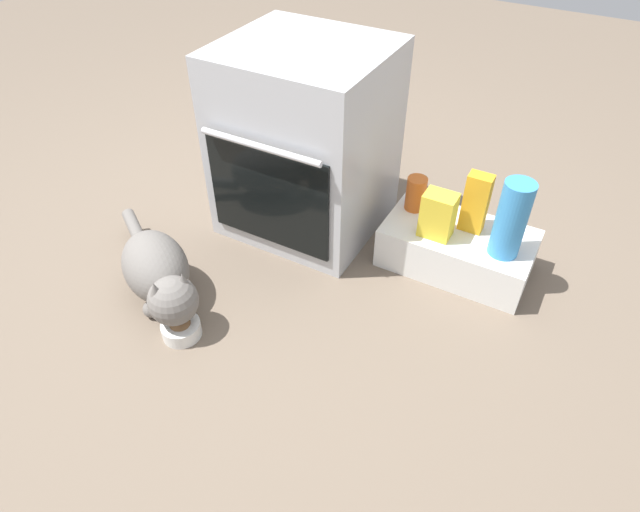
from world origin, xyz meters
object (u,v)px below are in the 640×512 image
(oven, at_px, (306,142))
(juice_carton, at_px, (476,203))
(sauce_jar, at_px, (416,193))
(pantry_cabinet, at_px, (457,248))
(water_bottle, at_px, (511,219))
(cat, at_px, (159,273))
(snack_bag, at_px, (438,215))
(food_bowl, at_px, (181,328))

(oven, height_order, juice_carton, oven)
(sauce_jar, bearing_deg, pantry_cabinet, -14.47)
(water_bottle, bearing_deg, oven, 177.84)
(cat, relative_size, snack_bag, 3.67)
(food_bowl, xyz_separation_m, water_bottle, (0.89, 0.78, 0.29))
(sauce_jar, height_order, snack_bag, snack_bag)
(cat, distance_m, sauce_jar, 1.03)
(pantry_cabinet, height_order, snack_bag, snack_bag)
(pantry_cabinet, bearing_deg, cat, -141.19)
(cat, relative_size, sauce_jar, 4.72)
(oven, distance_m, snack_bag, 0.61)
(food_bowl, height_order, water_bottle, water_bottle)
(pantry_cabinet, relative_size, juice_carton, 2.38)
(sauce_jar, bearing_deg, snack_bag, -42.22)
(juice_carton, height_order, water_bottle, water_bottle)
(water_bottle, height_order, snack_bag, water_bottle)
(food_bowl, bearing_deg, snack_bag, 49.89)
(sauce_jar, distance_m, water_bottle, 0.41)
(pantry_cabinet, bearing_deg, sauce_jar, 165.53)
(cat, relative_size, juice_carton, 2.76)
(cat, distance_m, juice_carton, 1.20)
(oven, distance_m, food_bowl, 0.88)
(pantry_cabinet, relative_size, sauce_jar, 4.08)
(pantry_cabinet, height_order, water_bottle, water_bottle)
(cat, xyz_separation_m, snack_bag, (0.81, 0.65, 0.13))
(sauce_jar, bearing_deg, oven, -171.43)
(juice_carton, height_order, sauce_jar, juice_carton)
(oven, distance_m, sauce_jar, 0.49)
(cat, bearing_deg, oven, 104.82)
(snack_bag, bearing_deg, water_bottle, 4.27)
(pantry_cabinet, bearing_deg, snack_bag, -141.04)
(juice_carton, distance_m, snack_bag, 0.15)
(oven, distance_m, pantry_cabinet, 0.74)
(cat, height_order, snack_bag, snack_bag)
(snack_bag, bearing_deg, food_bowl, -130.11)
(water_bottle, xyz_separation_m, snack_bag, (-0.25, -0.02, -0.06))
(juice_carton, bearing_deg, snack_bag, -137.15)
(oven, relative_size, juice_carton, 3.21)
(juice_carton, bearing_deg, water_bottle, -28.96)
(oven, bearing_deg, snack_bag, -4.89)
(water_bottle, bearing_deg, juice_carton, 151.04)
(food_bowl, height_order, juice_carton, juice_carton)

